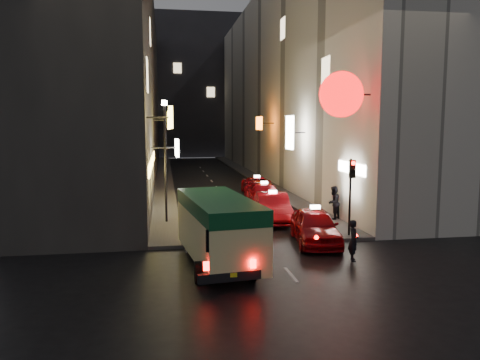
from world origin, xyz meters
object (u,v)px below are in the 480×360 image
taxi_near (315,223)px  pedestrian_crossing (353,238)px  traffic_light (352,180)px  lamp_post (165,153)px  minibus (219,223)px

taxi_near → pedestrian_crossing: 2.80m
taxi_near → pedestrian_crossing: taxi_near is taller
traffic_light → lamp_post: lamp_post is taller
pedestrian_crossing → lamp_post: bearing=54.4°
minibus → lamp_post: bearing=103.9°
taxi_near → pedestrian_crossing: bearing=-77.2°
traffic_light → pedestrian_crossing: bearing=-110.6°
minibus → lamp_post: lamp_post is taller
minibus → pedestrian_crossing: minibus is taller
taxi_near → lamp_post: 8.59m
traffic_light → taxi_near: bearing=-165.0°
pedestrian_crossing → taxi_near: bearing=25.2°
minibus → taxi_near: 5.19m
traffic_light → lamp_post: 9.42m
pedestrian_crossing → traffic_light: bearing=-8.2°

